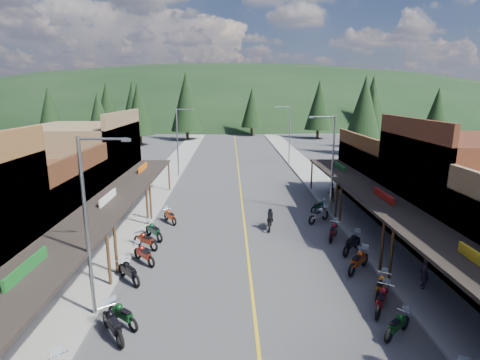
{
  "coord_description": "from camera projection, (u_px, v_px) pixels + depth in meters",
  "views": [
    {
      "loc": [
        -1.05,
        -20.99,
        9.68
      ],
      "look_at": [
        -0.28,
        7.67,
        3.0
      ],
      "focal_mm": 28.0,
      "sensor_mm": 36.0,
      "label": 1
    }
  ],
  "objects": [
    {
      "name": "streetlight_2",
      "position": [
        331.0,
        161.0,
        29.62
      ],
      "size": [
        2.16,
        0.18,
        8.0
      ],
      "color": "gray",
      "rests_on": "ground"
    },
    {
      "name": "bike_west_8",
      "position": [
        145.0,
        240.0,
        23.73
      ],
      "size": [
        2.13,
        1.86,
        1.22
      ],
      "primitive_type": null,
      "rotation": [
        0.0,
        0.0,
        0.92
      ],
      "color": "maroon",
      "rests_on": "ground"
    },
    {
      "name": "shop_east_2",
      "position": [
        462.0,
        192.0,
        23.87
      ],
      "size": [
        10.9,
        9.0,
        8.2
      ],
      "color": "#562B19",
      "rests_on": "ground"
    },
    {
      "name": "ridge_hill",
      "position": [
        232.0,
        117.0,
        154.1
      ],
      "size": [
        310.0,
        140.0,
        60.0
      ],
      "primitive_type": "ellipsoid",
      "color": "black",
      "rests_on": "ground"
    },
    {
      "name": "pine_2",
      "position": [
        186.0,
        101.0,
        77.06
      ],
      "size": [
        6.72,
        6.72,
        14.0
      ],
      "color": "black",
      "rests_on": "ground"
    },
    {
      "name": "bike_east_9",
      "position": [
        334.0,
        230.0,
        25.27
      ],
      "size": [
        1.64,
        2.32,
        1.27
      ],
      "primitive_type": null,
      "rotation": [
        0.0,
        0.0,
        -0.45
      ],
      "color": "maroon",
      "rests_on": "ground"
    },
    {
      "name": "pine_6",
      "position": [
        437.0,
        108.0,
        84.69
      ],
      "size": [
        5.04,
        5.04,
        11.0
      ],
      "color": "black",
      "rests_on": "ground"
    },
    {
      "name": "pine_10",
      "position": [
        139.0,
        109.0,
        69.33
      ],
      "size": [
        5.38,
        5.38,
        11.6
      ],
      "color": "black",
      "rests_on": "ground"
    },
    {
      "name": "pedestrian_east_b",
      "position": [
        331.0,
        193.0,
        33.37
      ],
      "size": [
        0.96,
        0.88,
        1.71
      ],
      "primitive_type": "imported",
      "rotation": [
        0.0,
        0.0,
        3.77
      ],
      "color": "brown",
      "rests_on": "sidewalk_east"
    },
    {
      "name": "sidewalk_west",
      "position": [
        162.0,
        181.0,
        41.89
      ],
      "size": [
        3.4,
        94.0,
        0.15
      ],
      "primitive_type": "cube",
      "color": "gray",
      "rests_on": "ground"
    },
    {
      "name": "bike_east_8",
      "position": [
        352.0,
        242.0,
        23.13
      ],
      "size": [
        2.12,
        2.28,
        1.33
      ],
      "primitive_type": null,
      "rotation": [
        0.0,
        0.0,
        -0.71
      ],
      "color": "black",
      "rests_on": "ground"
    },
    {
      "name": "shop_west_3",
      "position": [
        84.0,
        166.0,
        32.51
      ],
      "size": [
        10.9,
        10.2,
        8.2
      ],
      "color": "brown",
      "rests_on": "ground"
    },
    {
      "name": "streetlight_0",
      "position": [
        89.0,
        221.0,
        15.63
      ],
      "size": [
        2.16,
        0.18,
        8.0
      ],
      "color": "gray",
      "rests_on": "ground"
    },
    {
      "name": "pine_9",
      "position": [
        372.0,
        112.0,
        65.65
      ],
      "size": [
        4.93,
        4.93,
        10.8
      ],
      "color": "black",
      "rests_on": "ground"
    },
    {
      "name": "pine_1",
      "position": [
        133.0,
        104.0,
        88.55
      ],
      "size": [
        5.88,
        5.88,
        12.5
      ],
      "color": "black",
      "rests_on": "ground"
    },
    {
      "name": "bike_east_4",
      "position": [
        397.0,
        324.0,
        15.16
      ],
      "size": [
        1.85,
        1.67,
        1.07
      ],
      "primitive_type": null,
      "rotation": [
        0.0,
        0.0,
        -0.89
      ],
      "color": "#0C4013",
      "rests_on": "ground"
    },
    {
      "name": "pine_11",
      "position": [
        364.0,
        109.0,
        58.54
      ],
      "size": [
        5.82,
        5.82,
        12.4
      ],
      "color": "black",
      "rests_on": "ground"
    },
    {
      "name": "bike_east_6",
      "position": [
        381.0,
        285.0,
        18.14
      ],
      "size": [
        1.7,
        2.12,
        1.18
      ],
      "primitive_type": null,
      "rotation": [
        0.0,
        0.0,
        -0.57
      ],
      "color": "#C4620E",
      "rests_on": "ground"
    },
    {
      "name": "sidewalk_east",
      "position": [
        316.0,
        180.0,
        42.34
      ],
      "size": [
        3.4,
        94.0,
        0.15
      ],
      "primitive_type": "cube",
      "color": "gray",
      "rests_on": "ground"
    },
    {
      "name": "pine_3",
      "position": [
        252.0,
        107.0,
        85.55
      ],
      "size": [
        5.04,
        5.04,
        11.0
      ],
      "color": "black",
      "rests_on": "ground"
    },
    {
      "name": "bike_west_7",
      "position": [
        144.0,
        253.0,
        21.67
      ],
      "size": [
        1.98,
        2.06,
        1.23
      ],
      "primitive_type": null,
      "rotation": [
        0.0,
        0.0,
        0.74
      ],
      "color": "maroon",
      "rests_on": "ground"
    },
    {
      "name": "bike_east_7",
      "position": [
        359.0,
        260.0,
        20.7
      ],
      "size": [
        2.15,
        2.24,
        1.33
      ],
      "primitive_type": null,
      "rotation": [
        0.0,
        0.0,
        -0.75
      ],
      "color": "#A6360B",
      "rests_on": "ground"
    },
    {
      "name": "bike_east_11",
      "position": [
        319.0,
        206.0,
        31.13
      ],
      "size": [
        1.88,
        1.64,
        1.08
      ],
      "primitive_type": null,
      "rotation": [
        0.0,
        0.0,
        -0.92
      ],
      "color": "#0E482D",
      "rests_on": "ground"
    },
    {
      "name": "streetlight_3",
      "position": [
        289.0,
        132.0,
        51.04
      ],
      "size": [
        2.16,
        0.18,
        8.0
      ],
      "color": "gray",
      "rests_on": "ground"
    },
    {
      "name": "pine_4",
      "position": [
        319.0,
        105.0,
        79.9
      ],
      "size": [
        5.88,
        5.88,
        12.5
      ],
      "color": "black",
      "rests_on": "ground"
    },
    {
      "name": "pine_5",
      "position": [
        372.0,
        100.0,
        91.83
      ],
      "size": [
        6.72,
        6.72,
        14.0
      ],
      "color": "black",
      "rests_on": "ground"
    },
    {
      "name": "rider_on_bike",
      "position": [
        270.0,
        220.0,
        27.23
      ],
      "size": [
        0.99,
        2.2,
        1.62
      ],
      "rotation": [
        0.0,
        0.0,
        -0.13
      ],
      "color": "black",
      "rests_on": "ground"
    },
    {
      "name": "pine_8",
      "position": [
        99.0,
        117.0,
        59.68
      ],
      "size": [
        4.48,
        4.48,
        10.0
      ],
      "color": "black",
      "rests_on": "ground"
    },
    {
      "name": "bike_east_10",
      "position": [
        319.0,
        214.0,
        28.56
      ],
      "size": [
        2.26,
        2.05,
        1.31
      ],
      "primitive_type": null,
      "rotation": [
        0.0,
        0.0,
        -0.88
      ],
      "color": "#A0A1A6",
      "rests_on": "ground"
    },
    {
      "name": "bike_west_9",
      "position": [
        154.0,
        230.0,
        25.28
      ],
      "size": [
        1.97,
        2.23,
        1.28
      ],
      "primitive_type": null,
      "rotation": [
        0.0,
        0.0,
        0.66
      ],
      "color": "#0A3622",
      "rests_on": "ground"
    },
    {
      "name": "bike_west_6",
      "position": [
        129.0,
        271.0,
        19.52
      ],
      "size": [
        2.01,
        2.17,
        1.27
      ],
      "primitive_type": null,
      "rotation": [
        0.0,
        0.0,
        0.71
      ],
      "color": "black",
      "rests_on": "ground"
    },
    {
      "name": "pine_0",
      "position": [
        49.0,
        108.0,
        80.52
      ],
      "size": [
        5.04,
        5.04,
        11.0
      ],
      "color": "black",
      "rests_on": "ground"
    },
    {
      "name": "shop_east_3",
      "position": [
        396.0,
        175.0,
        33.44
      ],
      "size": [
        10.9,
        10.2,
        6.2
      ],
      "color": "#4C2D16",
      "rests_on": "ground"
    },
    {
      "name": "streetlight_1",
      "position": [
        179.0,
        140.0,
        42.89
      ],
      "size": [
        2.16,
        0.18,
        8.0
      ],
      "color": "gray",
      "rests_on": "ground"
    },
    {
      "name": "ground",
      "position": [
        248.0,
        257.0,
        22.66
      ],
      "size": [
        220.0,
        220.0,
        0.0
      ],
      "primitive_type": "plane",
      "color": "#38383A",
      "rests_on": "ground"
    },
    {
      "name": "bike_west_5",
      "position": [
        122.0,
        314.0,
        15.83
      ],
      "size": [
        1.94,
        1.79,
        1.14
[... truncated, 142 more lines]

